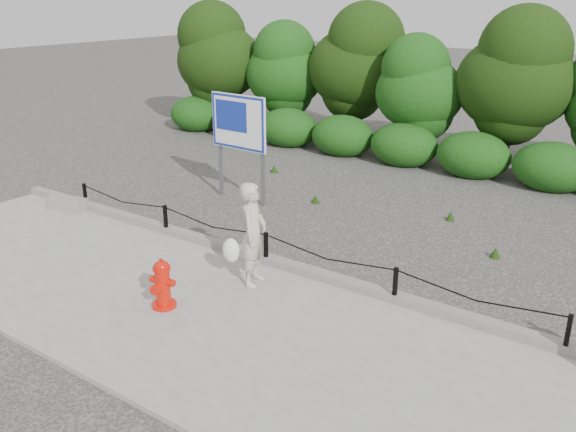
% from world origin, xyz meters
% --- Properties ---
extents(ground, '(90.00, 90.00, 0.00)m').
position_xyz_m(ground, '(0.00, 0.00, 0.00)').
color(ground, '#2D2B28').
rests_on(ground, ground).
extents(sidewalk, '(14.00, 4.00, 0.08)m').
position_xyz_m(sidewalk, '(0.00, -2.00, 0.04)').
color(sidewalk, gray).
rests_on(sidewalk, ground).
extents(curb, '(14.00, 0.22, 0.14)m').
position_xyz_m(curb, '(0.00, 0.05, 0.15)').
color(curb, slate).
rests_on(curb, sidewalk).
extents(chain_barrier, '(10.06, 0.06, 0.60)m').
position_xyz_m(chain_barrier, '(0.00, 0.00, 0.46)').
color(chain_barrier, black).
rests_on(chain_barrier, sidewalk).
extents(treeline, '(20.21, 3.69, 4.78)m').
position_xyz_m(treeline, '(0.26, 8.92, 2.47)').
color(treeline, black).
rests_on(treeline, ground).
extents(fire_hydrant, '(0.44, 0.46, 0.80)m').
position_xyz_m(fire_hydrant, '(-0.34, -2.16, 0.46)').
color(fire_hydrant, red).
rests_on(fire_hydrant, sidewalk).
extents(pedestrian, '(0.81, 0.74, 1.74)m').
position_xyz_m(pedestrian, '(0.26, -0.72, 0.93)').
color(pedestrian, '#BBB7A1').
rests_on(pedestrian, sidewalk).
extents(concrete_block, '(0.94, 0.52, 0.29)m').
position_xyz_m(concrete_block, '(-5.32, -0.25, 0.22)').
color(concrete_block, gray).
rests_on(concrete_block, sidewalk).
extents(advertising_sign, '(1.56, 0.18, 2.49)m').
position_xyz_m(advertising_sign, '(-2.74, 2.64, 1.75)').
color(advertising_sign, slate).
rests_on(advertising_sign, ground).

